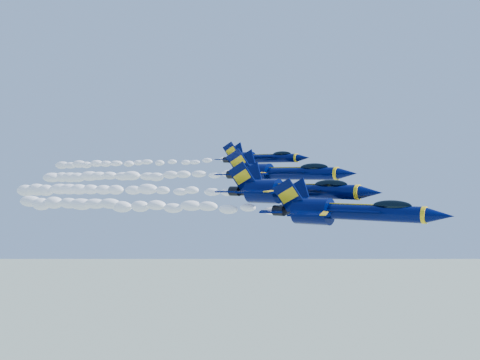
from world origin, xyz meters
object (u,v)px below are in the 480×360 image
Objects in this scene: jet_third at (281,173)px; jet_fourth at (260,158)px; jet_second at (292,191)px; jet_lead at (346,211)px.

jet_third is 10.62m from jet_fourth.
jet_fourth is (-15.77, 17.83, 4.48)m from jet_second.
jet_fourth reaches higher than jet_third.
jet_second is at bearing -54.28° from jet_third.
jet_fourth is (-7.82, 6.77, 2.41)m from jet_third.
jet_lead is 0.90× the size of jet_third.
jet_second is (-8.79, 5.02, 1.77)m from jet_lead.
jet_second reaches higher than jet_lead.
jet_second is 0.95× the size of jet_third.
jet_second is 13.78m from jet_third.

